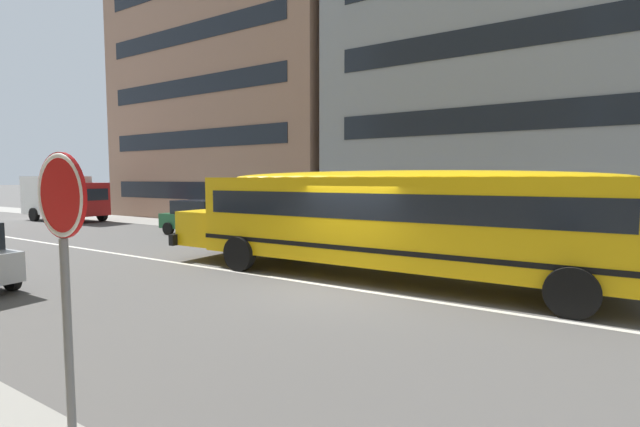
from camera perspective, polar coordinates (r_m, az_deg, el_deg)
The scene contains 9 objects.
ground_plane at distance 10.99m, azimuth 3.21°, elevation -9.61°, with size 400.00×400.00×0.00m, color #54514F.
sidewalk_far at distance 18.56m, azimuth 15.84°, elevation -3.93°, with size 120.00×3.00×0.01m, color gray.
lane_centreline at distance 10.99m, azimuth 3.21°, elevation -9.60°, with size 110.00×0.16×0.01m, color silver.
school_bus at distance 11.88m, azimuth 8.16°, elevation -0.16°, with size 12.99×3.08×2.90m.
parked_car_green_far_corner at distance 21.87m, azimuth -15.16°, elevation -0.44°, with size 3.99×2.07×1.64m.
box_truck at distance 32.27m, azimuth -30.17°, elevation 1.90°, with size 6.13×2.66×2.82m.
stop_sign_post at distance 4.17m, azimuth -30.22°, elevation -2.30°, with size 0.70×0.07×2.90m.
apartment_block_far_left at distance 32.81m, azimuth -10.15°, elevation 17.09°, with size 17.62×9.19×19.70m.
apartment_block_far_centre at distance 26.16m, azimuth 26.14°, elevation 19.99°, with size 18.29×11.77×19.70m.
Camera 1 is at (5.18, -9.31, 2.69)m, focal length 24.81 mm.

